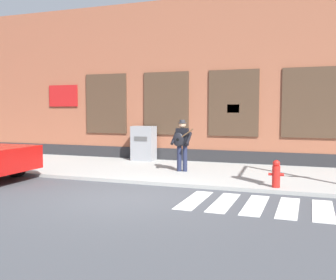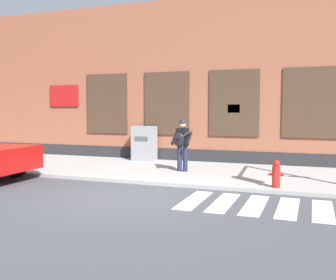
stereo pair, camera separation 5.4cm
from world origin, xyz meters
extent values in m
plane|color=#424449|center=(0.00, 0.00, 0.00)|extent=(160.00, 160.00, 0.00)
cube|color=#9E9E99|center=(0.00, 3.83, 0.05)|extent=(28.00, 4.51, 0.10)
cube|color=#99563D|center=(0.00, 8.09, 3.11)|extent=(28.00, 4.00, 6.22)
cube|color=#28282B|center=(0.00, 6.07, 0.28)|extent=(28.00, 0.04, 0.55)
cube|color=#473323|center=(-3.92, 6.06, 2.29)|extent=(1.83, 0.06, 2.41)
cube|color=black|center=(-3.92, 6.05, 2.29)|extent=(1.71, 0.03, 2.29)
cube|color=#473323|center=(-1.31, 6.06, 2.29)|extent=(1.83, 0.06, 2.41)
cube|color=black|center=(-1.31, 6.05, 2.29)|extent=(1.71, 0.03, 2.29)
cube|color=#473323|center=(1.31, 6.06, 2.29)|extent=(1.83, 0.06, 2.41)
cube|color=black|center=(1.31, 6.05, 2.29)|extent=(1.71, 0.03, 2.29)
cube|color=#473323|center=(3.92, 6.06, 2.29)|extent=(1.83, 0.06, 2.41)
cube|color=black|center=(3.92, 6.05, 2.29)|extent=(1.71, 0.03, 2.29)
cube|color=red|center=(-5.97, 6.05, 2.64)|extent=(1.40, 0.04, 0.90)
cube|color=yellow|center=(1.31, 6.04, 2.09)|extent=(0.44, 0.02, 0.30)
cube|color=silver|center=(1.53, 0.28, 0.01)|extent=(0.42, 1.90, 0.01)
cube|color=silver|center=(2.21, 0.28, 0.01)|extent=(0.42, 1.90, 0.01)
cube|color=silver|center=(2.89, 0.28, 0.01)|extent=(0.42, 1.90, 0.01)
cube|color=silver|center=(3.57, 0.28, 0.01)|extent=(0.42, 1.90, 0.01)
cube|color=silver|center=(4.26, 0.28, 0.01)|extent=(0.42, 1.90, 0.01)
cube|color=silver|center=(-3.56, 1.12, 0.74)|extent=(0.06, 0.24, 0.12)
cube|color=silver|center=(-3.54, -0.02, 0.74)|extent=(0.06, 0.24, 0.12)
cylinder|color=black|center=(-4.50, 1.40, 0.33)|extent=(0.66, 0.25, 0.66)
cylinder|color=#1E233D|center=(0.25, 3.60, 0.51)|extent=(0.15, 0.15, 0.82)
cylinder|color=#1E233D|center=(0.07, 3.57, 0.51)|extent=(0.15, 0.15, 0.82)
cube|color=black|center=(0.16, 3.59, 1.19)|extent=(0.38, 0.23, 0.55)
sphere|color=tan|center=(0.16, 3.59, 1.58)|extent=(0.22, 0.22, 0.22)
cylinder|color=#333338|center=(0.16, 3.59, 1.64)|extent=(0.28, 0.28, 0.02)
cylinder|color=#333338|center=(0.16, 3.59, 1.69)|extent=(0.18, 0.18, 0.09)
cylinder|color=black|center=(0.40, 3.50, 1.15)|extent=(0.10, 0.51, 0.39)
cylinder|color=black|center=(-0.08, 3.49, 1.15)|extent=(0.10, 0.51, 0.39)
ellipsoid|color=black|center=(0.08, 3.41, 1.12)|extent=(0.36, 0.13, 0.44)
cylinder|color=black|center=(0.08, 3.35, 1.12)|extent=(0.09, 0.01, 0.09)
cylinder|color=brown|center=(0.34, 3.40, 1.30)|extent=(0.47, 0.05, 0.34)
cube|color=gray|center=(-2.07, 5.64, 0.76)|extent=(0.88, 0.56, 1.32)
cube|color=#4C4C4C|center=(-2.07, 5.35, 0.96)|extent=(0.53, 0.02, 0.16)
cylinder|color=red|center=(3.19, 1.93, 0.38)|extent=(0.20, 0.20, 0.55)
sphere|color=red|center=(3.19, 1.93, 0.71)|extent=(0.18, 0.18, 0.18)
cylinder|color=red|center=(3.05, 1.93, 0.43)|extent=(0.10, 0.07, 0.07)
cylinder|color=red|center=(3.33, 1.93, 0.43)|extent=(0.10, 0.07, 0.07)
camera|label=1|loc=(3.98, -8.19, 2.07)|focal=42.00mm
camera|label=2|loc=(4.03, -8.18, 2.07)|focal=42.00mm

